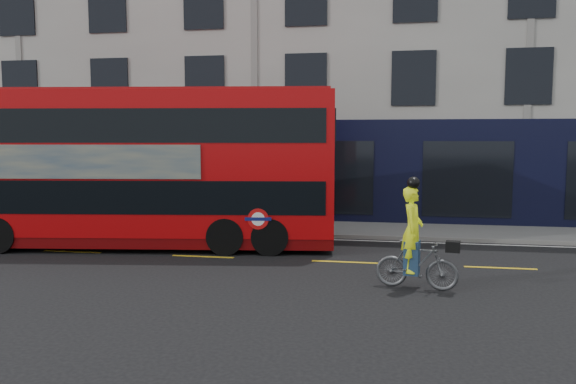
# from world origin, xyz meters

# --- Properties ---
(ground) EXTENTS (120.00, 120.00, 0.00)m
(ground) POSITION_xyz_m (0.00, 0.00, 0.00)
(ground) COLOR black
(ground) RESTS_ON ground
(pavement) EXTENTS (60.00, 3.00, 0.12)m
(pavement) POSITION_xyz_m (0.00, 6.50, 0.06)
(pavement) COLOR gray
(pavement) RESTS_ON ground
(kerb) EXTENTS (60.00, 0.12, 0.13)m
(kerb) POSITION_xyz_m (0.00, 5.00, 0.07)
(kerb) COLOR slate
(kerb) RESTS_ON ground
(building_terrace) EXTENTS (50.00, 10.07, 15.00)m
(building_terrace) POSITION_xyz_m (0.00, 12.94, 7.49)
(building_terrace) COLOR #ACAAA2
(building_terrace) RESTS_ON ground
(road_edge_line) EXTENTS (58.00, 0.10, 0.01)m
(road_edge_line) POSITION_xyz_m (0.00, 4.70, 0.00)
(road_edge_line) COLOR silver
(road_edge_line) RESTS_ON ground
(lane_dashes) EXTENTS (58.00, 0.12, 0.01)m
(lane_dashes) POSITION_xyz_m (0.00, 1.50, 0.00)
(lane_dashes) COLOR gold
(lane_dashes) RESTS_ON ground
(bus) EXTENTS (12.03, 4.21, 4.76)m
(bus) POSITION_xyz_m (-2.31, 2.67, 2.44)
(bus) COLOR #B00709
(bus) RESTS_ON ground
(cyclist) EXTENTS (1.88, 0.83, 2.51)m
(cyclist) POSITION_xyz_m (5.72, -0.86, 0.85)
(cyclist) COLOR #4D5053
(cyclist) RESTS_ON ground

